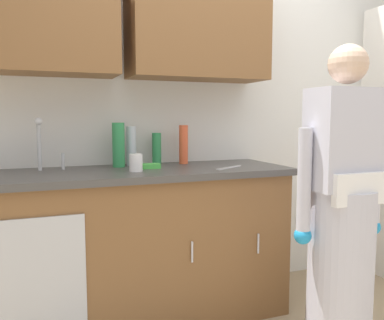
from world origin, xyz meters
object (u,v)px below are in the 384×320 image
(bottle_cleaner_spray, at_px, (131,146))
(bottle_dish_liquid, at_px, (157,149))
(knife_on_counter, at_px, (229,168))
(sink, at_px, (48,176))
(bottle_water_tall, at_px, (119,145))
(sponge, at_px, (151,166))
(bottle_soap, at_px, (184,144))
(cup_by_sink, at_px, (136,163))
(person_at_sink, at_px, (342,224))

(bottle_cleaner_spray, distance_m, bottle_dish_liquid, 0.17)
(bottle_cleaner_spray, height_order, knife_on_counter, bottle_cleaner_spray)
(sink, relative_size, bottle_dish_liquid, 2.39)
(bottle_cleaner_spray, xyz_separation_m, bottle_water_tall, (-0.09, -0.06, 0.01))
(sink, xyz_separation_m, bottle_cleaner_spray, (0.52, 0.21, 0.14))
(knife_on_counter, bearing_deg, sink, -39.53)
(sponge, bearing_deg, bottle_water_tall, 138.45)
(sink, bearing_deg, knife_on_counter, -8.17)
(bottle_soap, xyz_separation_m, bottle_water_tall, (-0.44, -0.03, 0.01))
(bottle_soap, height_order, bottle_dish_liquid, bottle_soap)
(cup_by_sink, bearing_deg, bottle_dish_liquid, 55.38)
(bottle_soap, bearing_deg, person_at_sink, -58.24)
(bottle_soap, height_order, sponge, bottle_soap)
(sponge, bearing_deg, sink, -179.76)
(sink, bearing_deg, sponge, 0.24)
(bottle_cleaner_spray, bearing_deg, cup_by_sink, -97.81)
(sink, relative_size, person_at_sink, 0.31)
(bottle_dish_liquid, height_order, knife_on_counter, bottle_dish_liquid)
(sponge, bearing_deg, cup_by_sink, -139.40)
(person_at_sink, bearing_deg, sink, 153.04)
(bottle_dish_liquid, bearing_deg, sink, -162.84)
(sink, xyz_separation_m, bottle_water_tall, (0.43, 0.15, 0.15))
(sink, height_order, bottle_soap, sink)
(bottle_soap, height_order, cup_by_sink, bottle_soap)
(bottle_cleaner_spray, xyz_separation_m, bottle_dish_liquid, (0.17, 0.01, -0.02))
(sink, bearing_deg, person_at_sink, -26.96)
(sponge, bearing_deg, bottle_cleaner_spray, 109.69)
(bottle_cleaner_spray, bearing_deg, sponge, -70.31)
(bottle_soap, relative_size, bottle_water_tall, 0.93)
(bottle_water_tall, bearing_deg, knife_on_counter, -25.79)
(sink, relative_size, bottle_water_tall, 1.79)
(knife_on_counter, xyz_separation_m, sponge, (-0.46, 0.15, 0.01))
(bottle_dish_liquid, xyz_separation_m, cup_by_sink, (-0.21, -0.31, -0.05))
(person_at_sink, xyz_separation_m, knife_on_counter, (-0.38, 0.58, 0.25))
(bottle_cleaner_spray, height_order, sponge, bottle_cleaner_spray)
(bottle_dish_liquid, bearing_deg, bottle_water_tall, -166.54)
(bottle_water_tall, bearing_deg, cup_by_sink, -78.03)
(sink, distance_m, bottle_water_tall, 0.48)
(person_at_sink, bearing_deg, sponge, 138.85)
(person_at_sink, relative_size, bottle_water_tall, 5.80)
(sink, height_order, bottle_water_tall, sink)
(bottle_cleaner_spray, xyz_separation_m, knife_on_counter, (0.53, -0.36, -0.12))
(bottle_water_tall, relative_size, knife_on_counter, 1.16)
(sink, xyz_separation_m, bottle_soap, (0.87, 0.18, 0.14))
(person_at_sink, relative_size, knife_on_counter, 6.75)
(sink, distance_m, person_at_sink, 1.62)
(sink, bearing_deg, bottle_cleaner_spray, 21.66)
(bottle_soap, height_order, bottle_water_tall, bottle_water_tall)
(bottle_cleaner_spray, height_order, bottle_water_tall, bottle_water_tall)
(bottle_dish_liquid, bearing_deg, person_at_sink, -52.00)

